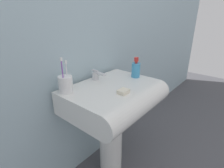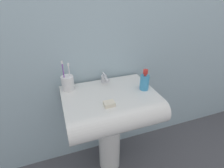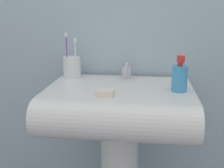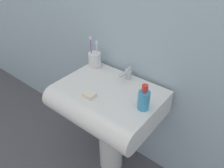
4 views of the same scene
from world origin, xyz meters
TOP-DOWN VIEW (x-y plane):
  - sink_basin at (0.00, -0.06)m, footprint 0.63×0.49m
  - faucet at (0.02, 0.14)m, footprint 0.04×0.12m
  - toothbrush_cup at (-0.25, 0.14)m, footprint 0.09×0.09m
  - soap_bottle at (0.25, -0.04)m, footprint 0.06×0.06m
  - bar_soap at (-0.04, -0.14)m, footprint 0.07×0.05m

SIDE VIEW (x-z plane):
  - sink_basin at x=0.00m, z-range 0.58..0.73m
  - bar_soap at x=-0.04m, z-range 0.73..0.76m
  - faucet at x=0.02m, z-range 0.73..0.81m
  - toothbrush_cup at x=-0.25m, z-range 0.68..0.90m
  - soap_bottle at x=0.25m, z-range 0.72..0.87m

